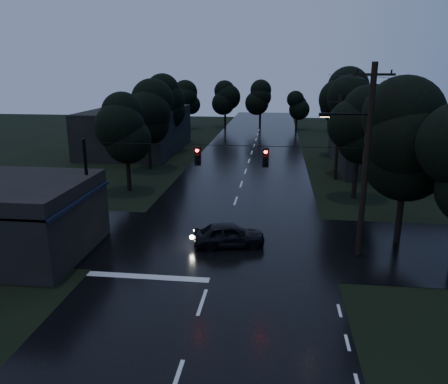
# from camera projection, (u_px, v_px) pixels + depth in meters

# --- Properties ---
(ground) EXTENTS (160.00, 160.00, 0.00)m
(ground) POSITION_uv_depth(u_px,v_px,m) (176.00, 383.00, 13.94)
(ground) COLOR black
(ground) RESTS_ON ground
(main_road) EXTENTS (12.00, 120.00, 0.02)m
(main_road) POSITION_uv_depth(u_px,v_px,m) (246.00, 171.00, 42.59)
(main_road) COLOR black
(main_road) RESTS_ON ground
(cross_street) EXTENTS (60.00, 9.00, 0.02)m
(cross_street) POSITION_uv_depth(u_px,v_px,m) (223.00, 241.00, 25.40)
(cross_street) COLOR black
(cross_street) RESTS_ON ground
(building_far_right) EXTENTS (10.00, 14.00, 4.40)m
(building_far_right) POSITION_uv_depth(u_px,v_px,m) (387.00, 145.00, 44.17)
(building_far_right) COLOR black
(building_far_right) RESTS_ON ground
(building_far_left) EXTENTS (10.00, 16.00, 5.00)m
(building_far_left) POSITION_uv_depth(u_px,v_px,m) (137.00, 130.00, 53.10)
(building_far_left) COLOR black
(building_far_left) RESTS_ON ground
(utility_pole_main) EXTENTS (3.50, 0.30, 10.00)m
(utility_pole_main) POSITION_uv_depth(u_px,v_px,m) (365.00, 159.00, 22.14)
(utility_pole_main) COLOR black
(utility_pole_main) RESTS_ON ground
(utility_pole_far) EXTENTS (2.00, 0.30, 7.50)m
(utility_pole_far) POSITION_uv_depth(u_px,v_px,m) (338.00, 137.00, 38.65)
(utility_pole_far) COLOR black
(utility_pole_far) RESTS_ON ground
(anchor_pole_left) EXTENTS (0.18, 0.18, 6.00)m
(anchor_pole_left) POSITION_uv_depth(u_px,v_px,m) (88.00, 192.00, 24.50)
(anchor_pole_left) COLOR black
(anchor_pole_left) RESTS_ON ground
(span_signals) EXTENTS (15.00, 0.37, 1.12)m
(span_signals) POSITION_uv_depth(u_px,v_px,m) (231.00, 156.00, 22.94)
(span_signals) COLOR black
(span_signals) RESTS_ON ground
(tree_corner_near) EXTENTS (4.48, 4.48, 9.44)m
(tree_corner_near) POSITION_uv_depth(u_px,v_px,m) (408.00, 139.00, 23.55)
(tree_corner_near) COLOR black
(tree_corner_near) RESTS_ON ground
(tree_left_a) EXTENTS (3.92, 3.92, 8.26)m
(tree_left_a) POSITION_uv_depth(u_px,v_px,m) (126.00, 127.00, 34.57)
(tree_left_a) COLOR black
(tree_left_a) RESTS_ON ground
(tree_left_b) EXTENTS (4.20, 4.20, 8.85)m
(tree_left_b) POSITION_uv_depth(u_px,v_px,m) (147.00, 112.00, 42.18)
(tree_left_b) COLOR black
(tree_left_b) RESTS_ON ground
(tree_left_c) EXTENTS (4.48, 4.48, 9.44)m
(tree_left_c) POSITION_uv_depth(u_px,v_px,m) (167.00, 101.00, 51.70)
(tree_left_c) COLOR black
(tree_left_c) RESTS_ON ground
(tree_right_a) EXTENTS (4.20, 4.20, 8.85)m
(tree_right_a) POSITION_uv_depth(u_px,v_px,m) (359.00, 125.00, 32.36)
(tree_right_a) COLOR black
(tree_right_a) RESTS_ON ground
(tree_right_b) EXTENTS (4.48, 4.48, 9.44)m
(tree_right_b) POSITION_uv_depth(u_px,v_px,m) (351.00, 110.00, 39.83)
(tree_right_b) COLOR black
(tree_right_b) RESTS_ON ground
(tree_right_c) EXTENTS (4.76, 4.76, 10.03)m
(tree_right_c) POSITION_uv_depth(u_px,v_px,m) (343.00, 99.00, 49.21)
(tree_right_c) COLOR black
(tree_right_c) RESTS_ON ground
(car) EXTENTS (4.27, 2.44, 1.37)m
(car) POSITION_uv_depth(u_px,v_px,m) (229.00, 235.00, 24.51)
(car) COLOR black
(car) RESTS_ON ground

